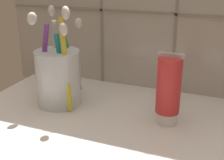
{
  "coord_description": "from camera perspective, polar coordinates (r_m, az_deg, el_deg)",
  "views": [
    {
      "loc": [
        12.84,
        -42.54,
        27.13
      ],
      "look_at": [
        -5.11,
        1.62,
        9.2
      ],
      "focal_mm": 50.0,
      "sensor_mm": 36.0,
      "label": 1
    }
  ],
  "objects": [
    {
      "name": "toothbrush_cup",
      "position": [
        0.59,
        -9.76,
        0.91
      ],
      "size": [
        10.02,
        12.6,
        18.89
      ],
      "color": "silver",
      "rests_on": "sink_counter"
    },
    {
      "name": "sink_counter",
      "position": [
        0.52,
        4.66,
        -9.92
      ],
      "size": [
        62.55,
        36.97,
        2.0
      ],
      "primitive_type": "cube",
      "color": "silver",
      "rests_on": "ground"
    },
    {
      "name": "toothpaste_tube",
      "position": [
        0.51,
        10.3,
        -1.76
      ],
      "size": [
        4.15,
        3.96,
        12.1
      ],
      "color": "white",
      "rests_on": "sink_counter"
    }
  ]
}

